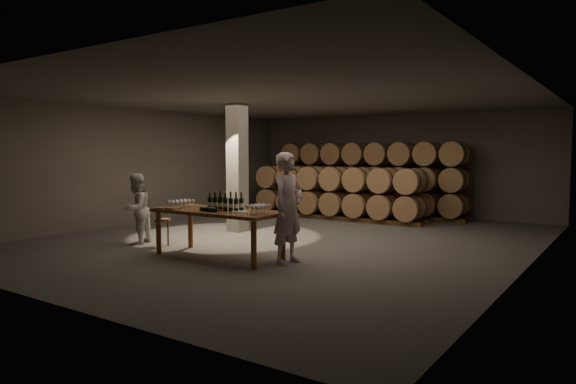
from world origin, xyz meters
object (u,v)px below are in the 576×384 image
Objects in this scene: notebook_near at (173,208)px; person_man at (288,208)px; plate at (240,212)px; tasting_table at (219,215)px; person_woman at (136,209)px; stool at (162,224)px; bottle_cluster at (225,204)px.

person_man is at bearing 21.72° from notebook_near.
person_man reaches higher than plate.
plate is at bearing -4.73° from tasting_table.
person_man is 1.30× the size of person_woman.
tasting_table is at bearing -6.28° from stool.
person_man is at bearing 74.41° from person_woman.
tasting_table is 9.83× the size of notebook_near.
person_woman is at bearing 178.29° from tasting_table.
person_man reaches higher than stool.
person_man is (0.82, 0.35, 0.08)m from plate.
notebook_near is at bearing -165.79° from plate.
bottle_cluster is 1.04m from notebook_near.
plate is at bearing -12.09° from bottle_cluster.
bottle_cluster is 1.26× the size of stool.
plate is 0.16× the size of person_man.
person_man reaches higher than bottle_cluster.
person_man reaches higher than notebook_near.
stool is 0.38× the size of person_woman.
plate is 0.20× the size of person_woman.
plate is at bearing 18.25° from notebook_near.
notebook_near is at bearing -155.08° from bottle_cluster.
person_man is (1.38, 0.31, 0.20)m from tasting_table.
notebook_near reaches higher than plate.
person_woman is (-3.01, 0.12, -0.14)m from plate.
person_woman is (-1.65, 0.46, -0.15)m from notebook_near.
tasting_table is at bearing 105.73° from person_man.
notebook_near is at bearing 110.93° from person_man.
tasting_table is 1.31× the size of person_man.
bottle_cluster reaches higher than plate.
notebook_near is 0.45× the size of stool.
stool is 3.20m from person_man.
bottle_cluster is at bearing 18.40° from tasting_table.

